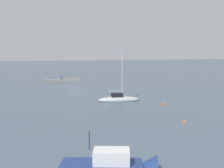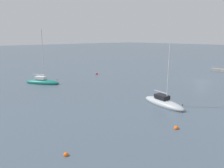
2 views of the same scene
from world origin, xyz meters
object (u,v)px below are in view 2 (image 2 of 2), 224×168
mooring_buoy_far (97,74)px  sailboat_teal_far (42,82)px  mooring_buoy_mid (66,155)px  mooring_buoy_near (176,128)px  sailboat_grey_near (163,103)px

mooring_buoy_far → sailboat_teal_far: bearing=92.6°
mooring_buoy_mid → mooring_buoy_far: mooring_buoy_far is taller
sailboat_teal_far → mooring_buoy_near: (-33.38, 0.00, -0.32)m
mooring_buoy_mid → mooring_buoy_far: bearing=-43.5°
mooring_buoy_near → mooring_buoy_mid: bearing=72.4°
sailboat_grey_near → mooring_buoy_mid: size_ratio=21.04×
sailboat_teal_far → mooring_buoy_far: sailboat_teal_far is taller
sailboat_teal_far → mooring_buoy_mid: sailboat_teal_far is taller
mooring_buoy_far → mooring_buoy_mid: bearing=136.5°
sailboat_teal_far → mooring_buoy_far: 16.54m
sailboat_teal_far → mooring_buoy_near: bearing=58.5°
sailboat_grey_near → mooring_buoy_near: bearing=53.9°
sailboat_grey_near → mooring_buoy_mid: (-2.01, 18.60, -0.30)m
mooring_buoy_mid → mooring_buoy_near: bearing=-107.6°
mooring_buoy_near → mooring_buoy_far: mooring_buoy_far is taller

